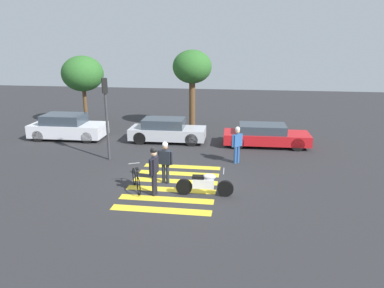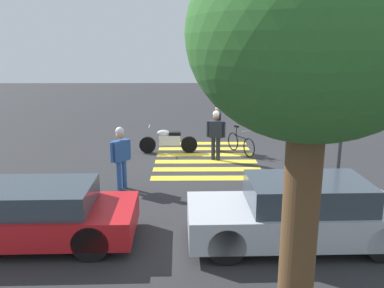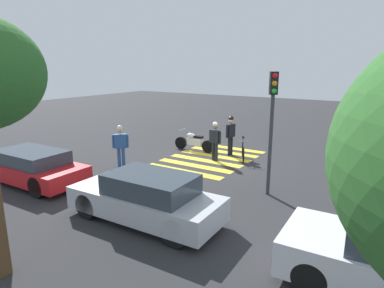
{
  "view_description": "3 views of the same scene",
  "coord_description": "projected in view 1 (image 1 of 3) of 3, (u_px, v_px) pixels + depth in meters",
  "views": [
    {
      "loc": [
        2.66,
        -13.35,
        5.69
      ],
      "look_at": [
        0.53,
        1.78,
        1.26
      ],
      "focal_mm": 33.63,
      "sensor_mm": 36.0,
      "label": 1
    },
    {
      "loc": [
        0.62,
        13.88,
        3.94
      ],
      "look_at": [
        0.49,
        0.98,
        0.77
      ],
      "focal_mm": 37.41,
      "sensor_mm": 36.0,
      "label": 2
    },
    {
      "loc": [
        -7.13,
        12.84,
        4.18
      ],
      "look_at": [
        -0.06,
        1.68,
        1.02
      ],
      "focal_mm": 30.92,
      "sensor_mm": 36.0,
      "label": 3
    }
  ],
  "objects": [
    {
      "name": "traffic_light_pole",
      "position": [
        106.0,
        106.0,
        17.05
      ],
      "size": [
        0.33,
        0.36,
        3.99
      ],
      "color": "#38383D",
      "rests_on": "ground_plane"
    },
    {
      "name": "pedestrian_bystander",
      "position": [
        237.0,
        142.0,
        17.04
      ],
      "size": [
        0.5,
        0.5,
        1.79
      ],
      "color": "#2D5999",
      "rests_on": "ground_plane"
    },
    {
      "name": "car_silver_sedan",
      "position": [
        167.0,
        131.0,
        20.76
      ],
      "size": [
        4.37,
        1.79,
        1.36
      ],
      "color": "black",
      "rests_on": "ground_plane"
    },
    {
      "name": "car_white_van",
      "position": [
        67.0,
        127.0,
        21.4
      ],
      "size": [
        4.38,
        1.98,
        1.48
      ],
      "color": "black",
      "rests_on": "ground_plane"
    },
    {
      "name": "ground_plane",
      "position": [
        173.0,
        185.0,
        14.64
      ],
      "size": [
        60.0,
        60.0,
        0.0
      ],
      "primitive_type": "plane",
      "color": "#2B2B2D"
    },
    {
      "name": "police_motorcycle",
      "position": [
        204.0,
        184.0,
        13.58
      ],
      "size": [
        2.19,
        0.62,
        1.03
      ],
      "color": "black",
      "rests_on": "ground_plane"
    },
    {
      "name": "street_tree_near",
      "position": [
        83.0,
        74.0,
        24.12
      ],
      "size": [
        2.78,
        2.78,
        4.71
      ],
      "color": "brown",
      "rests_on": "ground_plane"
    },
    {
      "name": "leaning_bicycle",
      "position": [
        136.0,
        180.0,
        14.11
      ],
      "size": [
        0.82,
        1.62,
        1.01
      ],
      "color": "black",
      "rests_on": "ground_plane"
    },
    {
      "name": "crosswalk_stripes",
      "position": [
        173.0,
        185.0,
        14.64
      ],
      "size": [
        3.56,
        4.95,
        0.01
      ],
      "color": "yellow",
      "rests_on": "ground_plane"
    },
    {
      "name": "officer_on_foot",
      "position": [
        165.0,
        160.0,
        14.61
      ],
      "size": [
        0.65,
        0.3,
        1.77
      ],
      "color": "#1E232D",
      "rests_on": "ground_plane"
    },
    {
      "name": "car_red_convertible",
      "position": [
        265.0,
        135.0,
        19.93
      ],
      "size": [
        4.72,
        1.87,
        1.22
      ],
      "color": "black",
      "rests_on": "ground_plane"
    },
    {
      "name": "officer_by_motorcycle",
      "position": [
        154.0,
        167.0,
        13.44
      ],
      "size": [
        0.26,
        0.7,
        1.89
      ],
      "color": "black",
      "rests_on": "ground_plane"
    },
    {
      "name": "street_tree_mid",
      "position": [
        192.0,
        68.0,
        23.0
      ],
      "size": [
        2.5,
        2.5,
        5.12
      ],
      "color": "brown",
      "rests_on": "ground_plane"
    }
  ]
}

